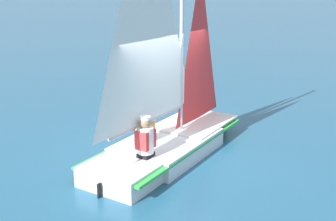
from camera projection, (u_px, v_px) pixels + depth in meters
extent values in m
plane|color=#235675|center=(168.00, 155.00, 8.92)|extent=(260.00, 260.00, 0.00)
cube|color=silver|center=(168.00, 146.00, 8.87)|extent=(2.57, 2.76, 0.38)
cube|color=silver|center=(204.00, 125.00, 10.22)|extent=(1.23, 1.27, 0.38)
cube|color=silver|center=(119.00, 175.00, 7.51)|extent=(1.59, 1.53, 0.38)
cube|color=green|center=(168.00, 141.00, 8.83)|extent=(3.67, 4.24, 0.05)
cube|color=silver|center=(194.00, 122.00, 9.76)|extent=(2.23, 2.35, 0.04)
cylinder|color=#B7B7BC|center=(182.00, 15.00, 8.53)|extent=(0.08, 0.08, 4.98)
cylinder|color=#B7B7BC|center=(149.00, 121.00, 8.09)|extent=(1.50, 2.00, 0.07)
pyramid|color=white|center=(148.00, 5.00, 7.47)|extent=(1.41, 1.89, 4.27)
pyramid|color=red|center=(199.00, 44.00, 9.37)|extent=(0.89, 1.19, 3.42)
cube|color=black|center=(99.00, 191.00, 7.08)|extent=(0.07, 0.08, 0.26)
cube|color=black|center=(145.00, 147.00, 8.70)|extent=(0.36, 0.37, 0.45)
cylinder|color=gray|center=(145.00, 126.00, 8.57)|extent=(0.42, 0.42, 0.50)
cube|color=orange|center=(145.00, 124.00, 8.56)|extent=(0.41, 0.43, 0.35)
sphere|color=tan|center=(145.00, 109.00, 8.46)|extent=(0.22, 0.22, 0.22)
cylinder|color=red|center=(145.00, 105.00, 8.44)|extent=(0.29, 0.29, 0.06)
cube|color=black|center=(146.00, 164.00, 7.90)|extent=(0.36, 0.37, 0.45)
cylinder|color=white|center=(146.00, 140.00, 7.76)|extent=(0.42, 0.42, 0.50)
cube|color=red|center=(145.00, 139.00, 7.75)|extent=(0.41, 0.43, 0.35)
sphere|color=#A87A56|center=(145.00, 122.00, 7.66)|extent=(0.22, 0.22, 0.22)
cylinder|color=white|center=(145.00, 118.00, 7.63)|extent=(0.29, 0.29, 0.06)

